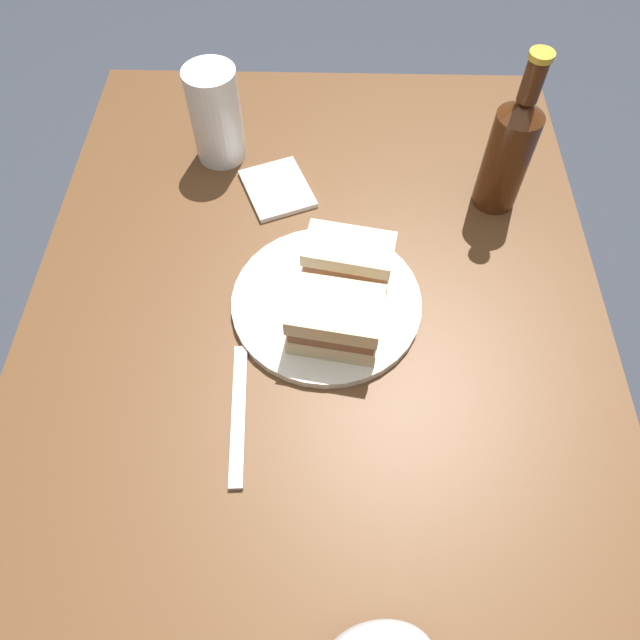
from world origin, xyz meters
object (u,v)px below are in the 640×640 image
sandwich_half_right (349,258)px  fork (239,413)px  sandwich_half_left (335,320)px  pint_glass (217,121)px  napkin (277,189)px  plate (326,302)px  cider_bottle (509,150)px

sandwich_half_right → fork: 0.25m
sandwich_half_left → pint_glass: bearing=-151.9°
sandwich_half_right → napkin: sandwich_half_right is taller
pint_glass → fork: (0.45, 0.07, -0.06)m
plate → cider_bottle: (-0.20, 0.25, 0.09)m
pint_glass → fork: bearing=8.9°
cider_bottle → napkin: cider_bottle is taller
plate → sandwich_half_right: sandwich_half_right is taller
sandwich_half_left → cider_bottle: size_ratio=0.51×
sandwich_half_left → plate: bearing=-167.8°
plate → fork: 0.19m
plate → fork: size_ratio=1.39×
pint_glass → cider_bottle: 0.43m
cider_bottle → fork: cider_bottle is taller
sandwich_half_left → pint_glass: size_ratio=0.82×
plate → pint_glass: size_ratio=1.68×
sandwich_half_left → cider_bottle: (-0.25, 0.24, 0.05)m
sandwich_half_left → cider_bottle: 0.35m
plate → napkin: plate is taller
pint_glass → cider_bottle: cider_bottle is taller
sandwich_half_right → cider_bottle: (-0.15, 0.22, 0.05)m
fork → pint_glass: bearing=-174.6°
sandwich_half_left → sandwich_half_right: size_ratio=0.97×
plate → napkin: size_ratio=2.27×
napkin → sandwich_half_right: bearing=33.2°
sandwich_half_left → sandwich_half_right: bearing=170.8°
sandwich_half_left → napkin: (-0.26, -0.09, -0.04)m
cider_bottle → napkin: 0.34m
napkin → cider_bottle: bearing=88.0°
plate → fork: plate is taller
pint_glass → fork: pint_glass is taller
sandwich_half_right → sandwich_half_left: bearing=-9.2°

